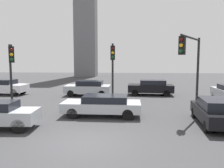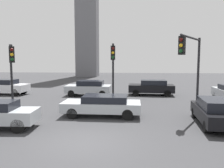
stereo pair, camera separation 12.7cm
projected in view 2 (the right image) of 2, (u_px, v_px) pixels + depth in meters
name	position (u px, v px, depth m)	size (l,w,h in m)	color
ground_plane	(84.00, 143.00, 9.73)	(97.16, 97.16, 0.00)	#38383A
traffic_light_0	(191.00, 57.00, 14.33)	(2.25, 4.00, 4.91)	black
traffic_light_1	(12.00, 63.00, 15.64)	(1.59, 2.69, 4.51)	black
traffic_light_2	(113.00, 61.00, 17.55)	(0.40, 2.66, 4.69)	black
car_0	(89.00, 88.00, 22.07)	(4.23, 1.95, 1.44)	#ADB2B7
car_2	(152.00, 87.00, 22.44)	(4.35, 2.09, 1.47)	black
car_3	(102.00, 105.00, 14.23)	(4.76, 2.03, 1.28)	#ADB2B7
car_5	(217.00, 112.00, 12.19)	(2.18, 4.43, 1.41)	black
car_6	(5.00, 86.00, 22.79)	(4.46, 2.16, 1.49)	silver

